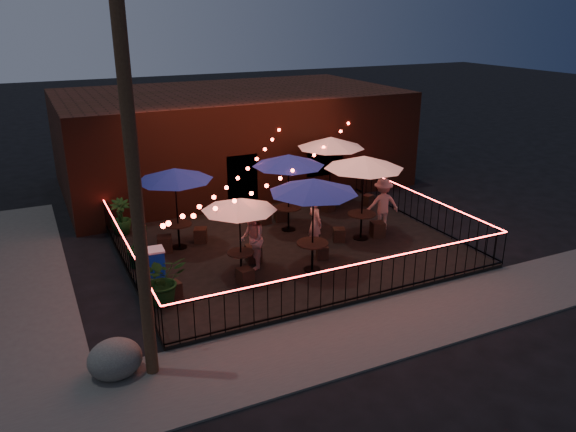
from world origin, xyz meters
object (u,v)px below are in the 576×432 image
utility_pole (135,191)px  cafe_table_3 (289,161)px  cafe_table_0 (239,205)px  cafe_table_2 (313,187)px  cafe_table_5 (331,143)px  boulder (115,359)px  cafe_table_4 (364,163)px  cafe_table_1 (174,175)px  cooler (151,266)px

utility_pole → cafe_table_3: (5.96, 5.84, -1.45)m
cafe_table_0 → cafe_table_3: (2.72, 2.59, 0.32)m
cafe_table_2 → cafe_table_5: cafe_table_2 is taller
cafe_table_3 → cafe_table_5: 2.74m
cafe_table_2 → cafe_table_0: bearing=164.4°
cafe_table_5 → boulder: 11.62m
utility_pole → cafe_table_4: bearing=28.0°
cafe_table_0 → cafe_table_3: 3.77m
cafe_table_3 → boulder: size_ratio=3.06×
cafe_table_3 → cafe_table_5: (2.37, 1.38, 0.09)m
cafe_table_3 → boulder: bearing=-140.0°
cafe_table_1 → cafe_table_2: bearing=-47.4°
utility_pole → cafe_table_1: size_ratio=3.00×
utility_pole → cafe_table_5: (8.33, 7.21, -1.37)m
cafe_table_0 → cafe_table_5: size_ratio=1.01×
utility_pole → cafe_table_2: (5.20, 2.69, -1.36)m
cafe_table_0 → cooler: cafe_table_0 is taller
cafe_table_5 → boulder: bearing=-142.3°
cafe_table_4 → boulder: bearing=-155.4°
cooler → cafe_table_2: bearing=-12.6°
utility_pole → cafe_table_4: utility_pole is taller
cafe_table_2 → cafe_table_3: (0.76, 3.14, -0.10)m
cafe_table_3 → cooler: cafe_table_3 is taller
cafe_table_5 → cafe_table_4: bearing=-100.5°
cafe_table_2 → cafe_table_3: 3.23m
cafe_table_2 → cooler: size_ratio=2.84×
cafe_table_4 → utility_pole: bearing=-152.0°
utility_pole → cooler: utility_pole is taller
cafe_table_1 → cafe_table_5: bearing=11.6°
cafe_table_4 → cafe_table_5: cafe_table_4 is taller
cafe_table_2 → cafe_table_4: 2.93m
cafe_table_3 → cafe_table_5: bearing=30.2°
cafe_table_3 → boulder: 8.96m
utility_pole → cafe_table_1: bearing=69.6°
cafe_table_4 → cafe_table_5: 3.14m
cafe_table_2 → cooler: bearing=164.1°
cafe_table_5 → cafe_table_0: bearing=-142.0°
cafe_table_3 → cafe_table_2: bearing=-103.6°
cafe_table_1 → cooler: bearing=-122.9°
cafe_table_1 → cooler: (-1.31, -2.03, -1.86)m
boulder → cooler: bearing=66.5°
cafe_table_0 → cafe_table_2: size_ratio=1.00×
cooler → cafe_table_3: bearing=24.0°
cafe_table_5 → boulder: size_ratio=2.71×
boulder → cafe_table_5: bearing=37.7°
cafe_table_2 → cafe_table_4: (2.55, 1.43, 0.03)m
cafe_table_2 → cafe_table_3: bearing=76.4°
cafe_table_2 → cooler: 4.90m
cooler → boulder: cooler is taller
cafe_table_3 → cooler: 5.74m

